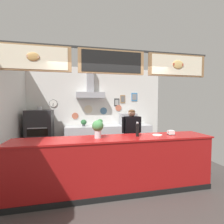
% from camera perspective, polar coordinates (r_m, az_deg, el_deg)
% --- Properties ---
extents(ground_plane, '(6.32, 6.32, 0.00)m').
position_cam_1_polar(ground_plane, '(3.84, -0.01, -23.37)').
color(ground_plane, '#3F3A38').
extents(back_wall_assembly, '(4.81, 2.74, 2.98)m').
position_cam_1_polar(back_wall_assembly, '(5.86, -5.20, 1.97)').
color(back_wall_assembly, gray).
rests_on(back_wall_assembly, ground_plane).
extents(service_counter, '(3.84, 0.67, 1.05)m').
position_cam_1_polar(service_counter, '(3.35, 1.16, -17.61)').
color(service_counter, maroon).
rests_on(service_counter, ground_plane).
extents(back_prep_counter, '(2.96, 0.63, 0.93)m').
position_cam_1_polar(back_prep_counter, '(5.83, -1.02, -9.27)').
color(back_prep_counter, '#B7BABF').
rests_on(back_prep_counter, ground_plane).
extents(pizza_oven, '(0.75, 0.70, 1.60)m').
position_cam_1_polar(pizza_oven, '(5.55, -23.55, -7.10)').
color(pizza_oven, '#232326').
rests_on(pizza_oven, ground_plane).
extents(shop_worker, '(0.55, 0.23, 1.53)m').
position_cam_1_polar(shop_worker, '(4.61, 6.77, -7.94)').
color(shop_worker, '#232328').
rests_on(shop_worker, ground_plane).
extents(espresso_machine, '(0.56, 0.48, 0.41)m').
position_cam_1_polar(espresso_machine, '(5.87, 5.59, -2.54)').
color(espresso_machine, '#A3A5AD').
rests_on(espresso_machine, back_prep_counter).
extents(potted_sage, '(0.19, 0.19, 0.23)m').
position_cam_1_polar(potted_sage, '(5.64, -9.74, -3.56)').
color(potted_sage, '#4C4C51').
rests_on(potted_sage, back_prep_counter).
extents(potted_oregano, '(0.19, 0.19, 0.24)m').
position_cam_1_polar(potted_oregano, '(5.65, -4.15, -3.49)').
color(potted_oregano, '#9E563D').
rests_on(potted_oregano, back_prep_counter).
extents(condiment_plate, '(0.20, 0.20, 0.01)m').
position_cam_1_polar(condiment_plate, '(3.54, 15.34, -7.63)').
color(condiment_plate, white).
rests_on(condiment_plate, service_counter).
extents(basil_vase, '(0.21, 0.21, 0.34)m').
position_cam_1_polar(basil_vase, '(3.12, -4.93, -5.51)').
color(basil_vase, silver).
rests_on(basil_vase, service_counter).
extents(pepper_grinder, '(0.06, 0.06, 0.29)m').
position_cam_1_polar(pepper_grinder, '(3.32, 8.76, -5.85)').
color(pepper_grinder, black).
rests_on(pepper_grinder, service_counter).
extents(napkin_holder, '(0.14, 0.13, 0.10)m').
position_cam_1_polar(napkin_holder, '(3.68, 19.65, -6.74)').
color(napkin_holder, '#262628').
rests_on(napkin_holder, service_counter).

